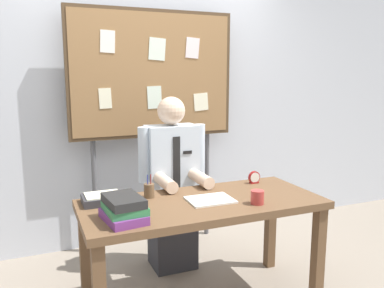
{
  "coord_description": "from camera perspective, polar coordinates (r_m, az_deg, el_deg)",
  "views": [
    {
      "loc": [
        -1.02,
        -2.28,
        1.56
      ],
      "look_at": [
        0.0,
        0.18,
        1.09
      ],
      "focal_mm": 36.95,
      "sensor_mm": 36.0,
      "label": 1
    }
  ],
  "objects": [
    {
      "name": "book_stack",
      "position": [
        2.3,
        -9.81,
        -9.19
      ],
      "size": [
        0.24,
        0.31,
        0.14
      ],
      "color": "#72337F",
      "rests_on": "desk"
    },
    {
      "name": "paper_tray",
      "position": [
        2.64,
        -12.74,
        -7.68
      ],
      "size": [
        0.26,
        0.2,
        0.06
      ],
      "color": "#333338",
      "rests_on": "desk"
    },
    {
      "name": "person",
      "position": [
        3.18,
        -2.85,
        -6.64
      ],
      "size": [
        0.55,
        0.56,
        1.39
      ],
      "color": "#2D2D33",
      "rests_on": "ground_plane"
    },
    {
      "name": "open_notebook",
      "position": [
        2.63,
        2.65,
        -8.05
      ],
      "size": [
        0.3,
        0.24,
        0.01
      ],
      "primitive_type": "cube",
      "rotation": [
        0.0,
        0.0,
        -0.03
      ],
      "color": "white",
      "rests_on": "desk"
    },
    {
      "name": "coffee_mug",
      "position": [
        2.59,
        9.41,
        -7.58
      ],
      "size": [
        0.09,
        0.09,
        0.09
      ],
      "primitive_type": "cylinder",
      "color": "#B23833",
      "rests_on": "desk"
    },
    {
      "name": "pen_holder",
      "position": [
        2.69,
        -6.21,
        -6.69
      ],
      "size": [
        0.07,
        0.07,
        0.16
      ],
      "color": "brown",
      "rests_on": "desk"
    },
    {
      "name": "desk_clock",
      "position": [
        3.06,
        8.97,
        -4.86
      ],
      "size": [
        0.09,
        0.04,
        0.09
      ],
      "color": "maroon",
      "rests_on": "desk"
    },
    {
      "name": "bulletin_board",
      "position": [
        3.5,
        -5.63,
        9.49
      ],
      "size": [
        1.47,
        0.09,
        2.11
      ],
      "color": "#4C3823",
      "rests_on": "ground_plane"
    },
    {
      "name": "desk",
      "position": [
        2.66,
        1.51,
        -10.18
      ],
      "size": [
        1.59,
        0.7,
        0.74
      ],
      "color": "brown",
      "rests_on": "ground_plane"
    },
    {
      "name": "back_wall",
      "position": [
        3.7,
        -6.5,
        6.68
      ],
      "size": [
        6.4,
        0.08,
        2.7
      ],
      "primitive_type": "cube",
      "color": "silver",
      "rests_on": "ground_plane"
    }
  ]
}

